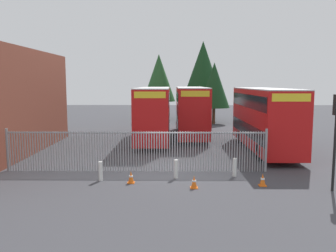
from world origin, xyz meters
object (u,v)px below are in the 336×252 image
object	(u,v)px
traffic_cone_near_kerb	(131,177)
bollard_near_right	(235,167)
double_decker_bus_behind_fence_right	(191,109)
bollard_center_front	(176,169)
traffic_cone_by_gate	(263,180)
double_decker_bus_behind_fence_left	(154,112)
traffic_cone_mid_forecourt	(194,182)
double_decker_bus_near_gate	(264,117)
bollard_near_left	(101,171)
traffic_light_kerbside	(336,125)

from	to	relation	value
traffic_cone_near_kerb	bollard_near_right	bearing A→B (deg)	13.97
double_decker_bus_behind_fence_right	bollard_near_right	distance (m)	14.00
bollard_center_front	traffic_cone_by_gate	size ratio (longest dim) A/B	1.61
double_decker_bus_behind_fence_left	bollard_near_right	distance (m)	12.30
traffic_cone_mid_forecourt	bollard_center_front	bearing A→B (deg)	115.55
double_decker_bus_near_gate	traffic_cone_near_kerb	xyz separation A→B (m)	(-8.49, -8.23, -2.13)
double_decker_bus_near_gate	traffic_cone_near_kerb	world-z (taller)	double_decker_bus_near_gate
traffic_cone_near_kerb	bollard_near_left	bearing A→B (deg)	164.81
bollard_near_right	traffic_cone_by_gate	distance (m)	1.98
traffic_cone_by_gate	traffic_cone_mid_forecourt	size ratio (longest dim) A/B	1.00
traffic_cone_by_gate	bollard_center_front	bearing A→B (deg)	162.22
traffic_cone_by_gate	double_decker_bus_near_gate	bearing A→B (deg)	75.24
bollard_center_front	traffic_cone_mid_forecourt	world-z (taller)	bollard_center_front
double_decker_bus_behind_fence_left	traffic_cone_mid_forecourt	size ratio (longest dim) A/B	18.32
double_decker_bus_near_gate	traffic_light_kerbside	bearing A→B (deg)	-86.07
double_decker_bus_behind_fence_left	double_decker_bus_behind_fence_right	xyz separation A→B (m)	(3.21, 2.58, 0.00)
bollard_near_left	traffic_light_kerbside	xyz separation A→B (m)	(10.68, -1.57, 2.51)
double_decker_bus_behind_fence_left	traffic_light_kerbside	bearing A→B (deg)	-57.66
bollard_center_front	bollard_near_right	world-z (taller)	same
bollard_near_left	traffic_cone_by_gate	bearing A→B (deg)	-6.02
traffic_cone_by_gate	traffic_cone_near_kerb	bearing A→B (deg)	176.33
bollard_near_right	traffic_cone_mid_forecourt	distance (m)	3.04
double_decker_bus_behind_fence_right	bollard_near_left	size ratio (longest dim) A/B	11.38
traffic_cone_mid_forecourt	double_decker_bus_behind_fence_right	bearing A→B (deg)	87.42
bollard_center_front	traffic_cone_near_kerb	bearing A→B (deg)	-157.70
double_decker_bus_near_gate	bollard_center_front	xyz separation A→B (m)	(-6.31, -7.33, -1.95)
double_decker_bus_near_gate	bollard_center_front	bearing A→B (deg)	-130.69
bollard_near_right	double_decker_bus_near_gate	bearing A→B (deg)	64.64
double_decker_bus_near_gate	double_decker_bus_behind_fence_left	distance (m)	9.06
bollard_center_front	bollard_near_right	bearing A→B (deg)	7.53
double_decker_bus_near_gate	traffic_cone_near_kerb	size ratio (longest dim) A/B	18.32
double_decker_bus_behind_fence_right	double_decker_bus_behind_fence_left	bearing A→B (deg)	-141.14
traffic_cone_near_kerb	traffic_light_kerbside	size ratio (longest dim) A/B	0.14
double_decker_bus_behind_fence_right	bollard_near_left	bearing A→B (deg)	-109.69
traffic_cone_mid_forecourt	traffic_cone_near_kerb	size ratio (longest dim) A/B	1.00
double_decker_bus_behind_fence_left	traffic_cone_by_gate	size ratio (longest dim) A/B	18.32
bollard_center_front	bollard_near_right	distance (m)	3.05
double_decker_bus_near_gate	traffic_cone_mid_forecourt	xyz separation A→B (m)	(-5.50, -9.01, -2.13)
double_decker_bus_behind_fence_left	bollard_near_left	size ratio (longest dim) A/B	11.38
double_decker_bus_near_gate	double_decker_bus_behind_fence_left	size ratio (longest dim) A/B	1.00
bollard_near_left	traffic_cone_near_kerb	world-z (taller)	bollard_near_left
double_decker_bus_near_gate	traffic_cone_by_gate	bearing A→B (deg)	-104.76
double_decker_bus_behind_fence_left	double_decker_bus_behind_fence_right	size ratio (longest dim) A/B	1.00
double_decker_bus_behind_fence_left	double_decker_bus_near_gate	bearing A→B (deg)	-28.06
double_decker_bus_near_gate	traffic_cone_by_gate	xyz separation A→B (m)	(-2.27, -8.63, -2.13)
bollard_center_front	double_decker_bus_near_gate	bearing A→B (deg)	49.31
traffic_light_kerbside	traffic_cone_by_gate	bearing A→B (deg)	165.47
traffic_cone_mid_forecourt	traffic_cone_near_kerb	bearing A→B (deg)	165.29
double_decker_bus_near_gate	traffic_cone_mid_forecourt	world-z (taller)	double_decker_bus_near_gate
bollard_center_front	traffic_light_kerbside	size ratio (longest dim) A/B	0.22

